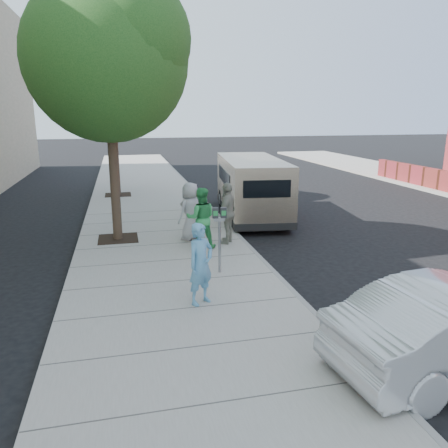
{
  "coord_description": "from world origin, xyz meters",
  "views": [
    {
      "loc": [
        -2.08,
        -10.99,
        3.96
      ],
      "look_at": [
        0.47,
        -0.18,
        1.1
      ],
      "focal_mm": 35.0,
      "sensor_mm": 36.0,
      "label": 1
    }
  ],
  "objects_px": {
    "person_green_shirt": "(201,218)",
    "person_gray_shirt": "(191,211)",
    "person_striped_polo": "(228,213)",
    "tree_far": "(113,91)",
    "parking_meter": "(219,226)",
    "van": "(251,186)",
    "person_officer": "(201,264)",
    "tree_near": "(108,53)"
  },
  "relations": [
    {
      "from": "person_gray_shirt",
      "to": "tree_near",
      "type": "bearing_deg",
      "value": -50.84
    },
    {
      "from": "tree_near",
      "to": "person_green_shirt",
      "type": "xyz_separation_m",
      "value": [
        2.3,
        -1.48,
        -4.52
      ]
    },
    {
      "from": "tree_far",
      "to": "person_gray_shirt",
      "type": "distance_m",
      "value": 9.29
    },
    {
      "from": "parking_meter",
      "to": "person_gray_shirt",
      "type": "relative_size",
      "value": 0.92
    },
    {
      "from": "parking_meter",
      "to": "person_officer",
      "type": "xyz_separation_m",
      "value": [
        -0.76,
        -1.65,
        -0.33
      ]
    },
    {
      "from": "parking_meter",
      "to": "person_striped_polo",
      "type": "relative_size",
      "value": 0.89
    },
    {
      "from": "van",
      "to": "person_striped_polo",
      "type": "xyz_separation_m",
      "value": [
        -1.82,
        -3.65,
        -0.13
      ]
    },
    {
      "from": "van",
      "to": "person_gray_shirt",
      "type": "xyz_separation_m",
      "value": [
        -2.83,
        -3.03,
        -0.16
      ]
    },
    {
      "from": "person_gray_shirt",
      "to": "person_striped_polo",
      "type": "height_order",
      "value": "person_striped_polo"
    },
    {
      "from": "person_officer",
      "to": "person_gray_shirt",
      "type": "bearing_deg",
      "value": 50.92
    },
    {
      "from": "person_green_shirt",
      "to": "person_gray_shirt",
      "type": "xyz_separation_m",
      "value": [
        -0.15,
        0.91,
        0.01
      ]
    },
    {
      "from": "tree_near",
      "to": "van",
      "type": "bearing_deg",
      "value": 26.29
    },
    {
      "from": "parking_meter",
      "to": "person_striped_polo",
      "type": "bearing_deg",
      "value": 78.45
    },
    {
      "from": "tree_far",
      "to": "person_green_shirt",
      "type": "height_order",
      "value": "tree_far"
    },
    {
      "from": "tree_far",
      "to": "van",
      "type": "xyz_separation_m",
      "value": [
        4.98,
        -5.14,
        -3.69
      ]
    },
    {
      "from": "person_green_shirt",
      "to": "person_striped_polo",
      "type": "bearing_deg",
      "value": -151.54
    },
    {
      "from": "person_striped_polo",
      "to": "tree_near",
      "type": "bearing_deg",
      "value": -78.15
    },
    {
      "from": "parking_meter",
      "to": "van",
      "type": "xyz_separation_m",
      "value": [
        2.6,
        6.03,
        -0.13
      ]
    },
    {
      "from": "van",
      "to": "parking_meter",
      "type": "bearing_deg",
      "value": -106.56
    },
    {
      "from": "person_officer",
      "to": "person_striped_polo",
      "type": "distance_m",
      "value": 4.31
    },
    {
      "from": "person_officer",
      "to": "person_green_shirt",
      "type": "xyz_separation_m",
      "value": [
        0.69,
        3.73,
        0.03
      ]
    },
    {
      "from": "person_green_shirt",
      "to": "van",
      "type": "bearing_deg",
      "value": -114.6
    },
    {
      "from": "tree_near",
      "to": "parking_meter",
      "type": "height_order",
      "value": "tree_near"
    },
    {
      "from": "van",
      "to": "person_green_shirt",
      "type": "bearing_deg",
      "value": -117.37
    },
    {
      "from": "parking_meter",
      "to": "person_officer",
      "type": "height_order",
      "value": "person_officer"
    },
    {
      "from": "person_gray_shirt",
      "to": "tree_far",
      "type": "bearing_deg",
      "value": -111.09
    },
    {
      "from": "person_gray_shirt",
      "to": "van",
      "type": "bearing_deg",
      "value": -168.79
    },
    {
      "from": "tree_near",
      "to": "person_green_shirt",
      "type": "bearing_deg",
      "value": -32.78
    },
    {
      "from": "person_striped_polo",
      "to": "person_officer",
      "type": "bearing_deg",
      "value": 11.59
    },
    {
      "from": "tree_far",
      "to": "person_gray_shirt",
      "type": "xyz_separation_m",
      "value": [
        2.15,
        -8.18,
        -3.85
      ]
    },
    {
      "from": "parking_meter",
      "to": "person_green_shirt",
      "type": "xyz_separation_m",
      "value": [
        -0.07,
        2.09,
        -0.3
      ]
    },
    {
      "from": "tree_far",
      "to": "person_striped_polo",
      "type": "bearing_deg",
      "value": -70.25
    },
    {
      "from": "tree_near",
      "to": "person_gray_shirt",
      "type": "height_order",
      "value": "tree_near"
    },
    {
      "from": "van",
      "to": "person_officer",
      "type": "bearing_deg",
      "value": -106.86
    },
    {
      "from": "tree_far",
      "to": "van",
      "type": "distance_m",
      "value": 8.05
    },
    {
      "from": "parking_meter",
      "to": "person_green_shirt",
      "type": "relative_size",
      "value": 0.93
    },
    {
      "from": "tree_far",
      "to": "person_officer",
      "type": "relative_size",
      "value": 3.84
    },
    {
      "from": "tree_near",
      "to": "tree_far",
      "type": "height_order",
      "value": "tree_near"
    },
    {
      "from": "parking_meter",
      "to": "person_gray_shirt",
      "type": "distance_m",
      "value": 3.02
    },
    {
      "from": "person_striped_polo",
      "to": "person_gray_shirt",
      "type": "bearing_deg",
      "value": -88.85
    },
    {
      "from": "tree_near",
      "to": "person_green_shirt",
      "type": "relative_size",
      "value": 4.3
    },
    {
      "from": "tree_far",
      "to": "person_green_shirt",
      "type": "relative_size",
      "value": 3.71
    }
  ]
}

